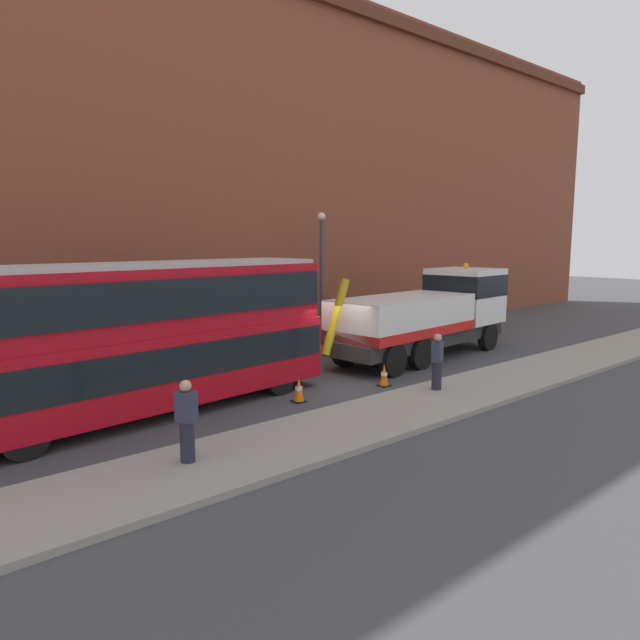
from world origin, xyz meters
name	(u,v)px	position (x,y,z in m)	size (l,w,h in m)	color
ground_plane	(324,379)	(0.00, 0.00, 0.00)	(120.00, 120.00, 0.00)	#424247
near_kerb	(421,405)	(0.00, -4.20, 0.07)	(60.00, 2.80, 0.15)	gray
building_facade	(214,156)	(0.00, 7.01, 8.07)	(60.00, 1.50, 16.00)	brown
recovery_tow_truck	(429,313)	(5.70, 0.21, 1.76)	(10.23, 3.46, 3.67)	#2D2D2D
double_decker_bus	(140,333)	(-6.22, 0.16, 2.23)	(11.19, 3.56, 4.06)	#B70C19
pedestrian_onlooker	(187,422)	(-6.97, -3.88, 0.99)	(0.43, 0.48, 1.71)	#232333
pedestrian_bystander	(437,362)	(1.42, -3.60, 0.99)	(0.47, 0.39, 1.71)	#232333
traffic_cone_near_bus	(299,390)	(-2.30, -1.57, 0.34)	(0.36, 0.36, 0.72)	orange
traffic_cone_midway	(384,376)	(0.88, -1.93, 0.34)	(0.36, 0.36, 0.72)	orange
street_lamp	(321,267)	(3.96, 4.82, 3.47)	(0.36, 0.36, 5.83)	#38383D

